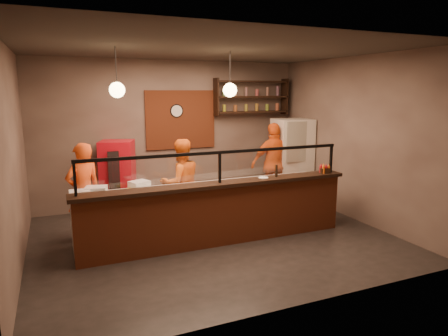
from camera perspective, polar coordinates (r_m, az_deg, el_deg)
name	(u,v)px	position (r m, az deg, el deg)	size (l,w,h in m)	color
floor	(213,238)	(7.12, -1.53, -9.92)	(6.00, 6.00, 0.00)	black
ceiling	(212,49)	(6.69, -1.68, 16.65)	(6.00, 6.00, 0.00)	#3A342D
wall_back	(172,133)	(9.07, -7.42, 4.94)	(6.00, 6.00, 0.00)	#736154
wall_left	(13,159)	(6.29, -27.97, 1.11)	(5.00, 5.00, 0.00)	#736154
wall_right	(354,139)	(8.29, 18.13, 3.93)	(5.00, 5.00, 0.00)	#736154
wall_front	(295,176)	(4.52, 10.10, -1.16)	(6.00, 6.00, 0.00)	#736154
brick_patch	(181,120)	(9.07, -6.19, 6.87)	(1.60, 0.04, 1.30)	brown
service_counter	(220,215)	(6.69, -0.60, -6.76)	(4.60, 0.25, 1.00)	brown
counter_ledge	(220,184)	(6.55, -0.61, -2.34)	(4.70, 0.37, 0.06)	black
worktop_cabinet	(209,211)	(7.16, -2.14, -6.21)	(4.60, 0.75, 0.85)	gray
worktop	(209,187)	(7.04, -2.17, -2.71)	(4.60, 0.75, 0.05)	silver
sneeze_guard	(220,164)	(6.48, -0.62, 0.59)	(4.50, 0.05, 0.52)	white
wall_shelving	(252,97)	(9.55, 3.97, 10.11)	(1.84, 0.28, 0.85)	black
wall_clock	(176,111)	(9.02, -6.81, 8.11)	(0.30, 0.30, 0.04)	black
pendant_left	(117,90)	(6.46, -15.03, 10.73)	(0.24, 0.24, 0.77)	black
pendant_right	(230,90)	(6.99, 0.85, 11.09)	(0.24, 0.24, 0.77)	black
cook_left	(84,192)	(7.24, -19.41, -3.21)	(0.61, 0.40, 1.68)	#E54B15
cook_mid	(181,183)	(7.56, -6.17, -2.14)	(0.81, 0.63, 1.66)	#D45C13
cook_right	(274,164)	(9.01, 7.18, 0.56)	(1.08, 0.45, 1.85)	#E65915
fridge	(291,160)	(9.42, 9.61, 1.12)	(0.79, 0.74, 1.90)	beige
red_cooler	(118,177)	(8.60, -14.88, -1.29)	(0.66, 0.60, 1.53)	#B90C1A
pizza_dough	(187,189)	(6.77, -5.28, -3.02)	(0.56, 0.56, 0.01)	beige
prep_tub_a	(96,192)	(6.59, -17.81, -3.23)	(0.32, 0.26, 0.16)	white
prep_tub_b	(139,185)	(6.85, -12.00, -2.45)	(0.30, 0.24, 0.15)	silver
prep_tub_c	(80,195)	(6.45, -19.89, -3.70)	(0.31, 0.24, 0.15)	silver
rolling_pin	(130,189)	(6.80, -13.33, -3.00)	(0.06, 0.06, 0.35)	gold
condiment_caddy	(325,170)	(7.53, 14.18, -0.33)	(0.17, 0.13, 0.09)	black
pepper_mill	(276,171)	(7.01, 7.50, -0.41)	(0.05, 0.05, 0.21)	black
small_plate	(263,178)	(6.91, 5.64, -1.38)	(0.17, 0.17, 0.01)	silver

